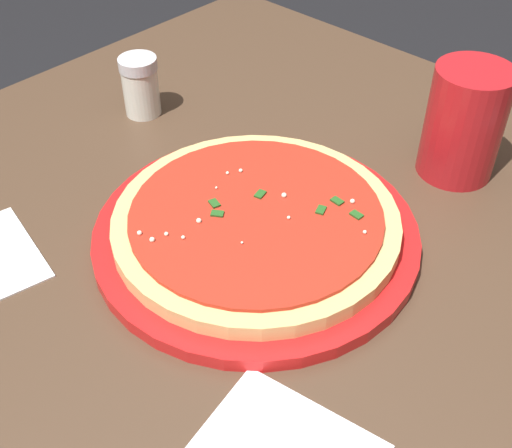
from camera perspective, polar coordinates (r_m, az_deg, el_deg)
restaurant_table at (r=0.78m, az=1.03°, el=-7.91°), size 0.86×0.80×0.75m
serving_plate at (r=0.63m, az=-0.00°, el=-0.87°), size 0.32×0.32×0.01m
pizza at (r=0.62m, az=0.00°, el=0.28°), size 0.28×0.28×0.02m
cup_tall_drink at (r=0.72m, az=17.82°, el=8.47°), size 0.08×0.08×0.12m
parmesan_shaker at (r=0.82m, az=-10.11°, el=11.86°), size 0.05×0.05×0.07m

